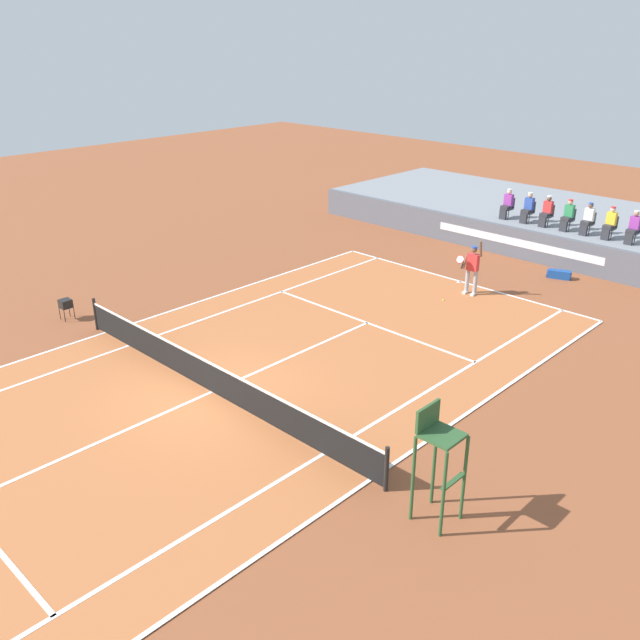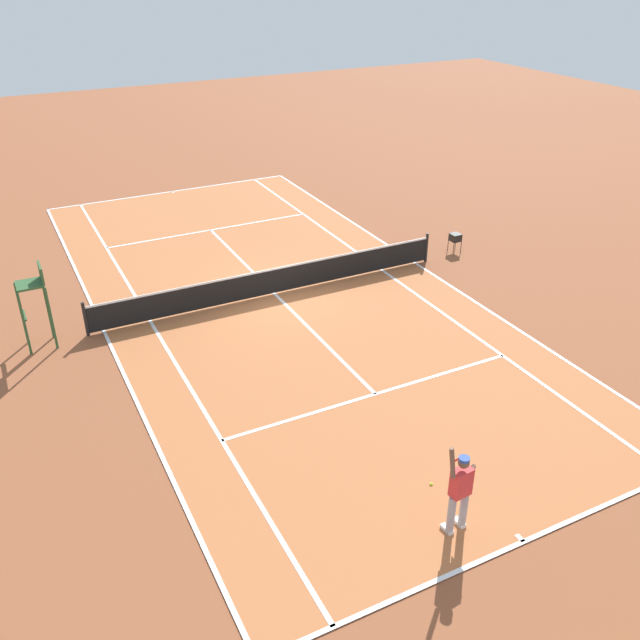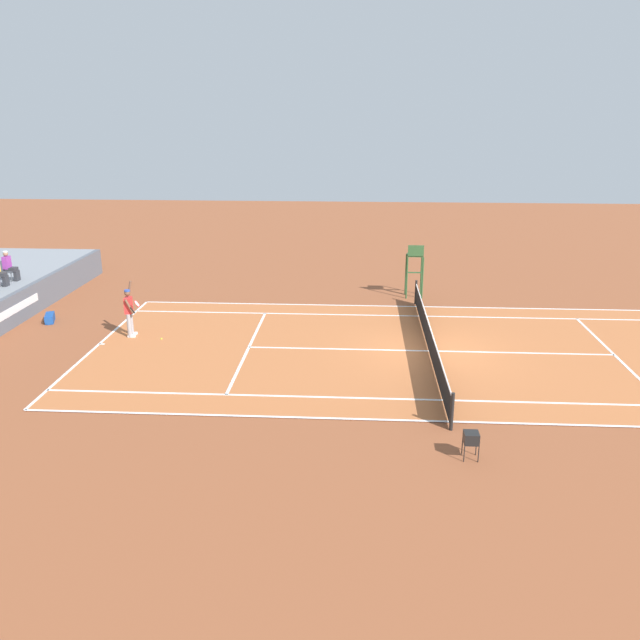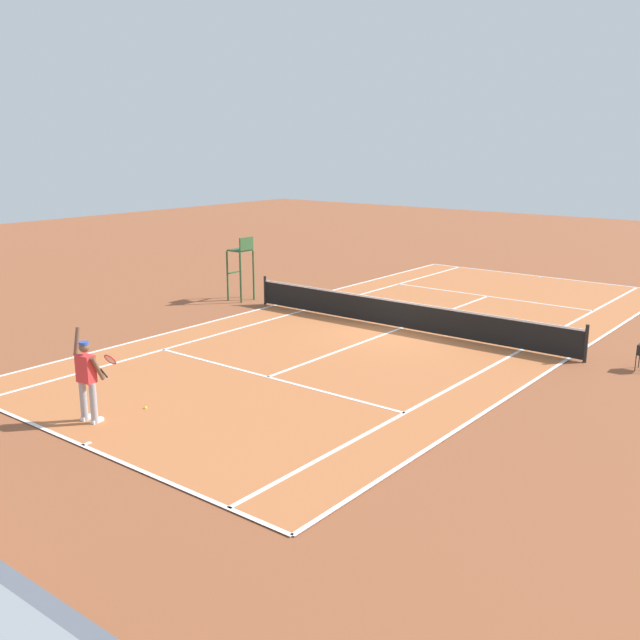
{
  "view_description": "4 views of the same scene",
  "coord_description": "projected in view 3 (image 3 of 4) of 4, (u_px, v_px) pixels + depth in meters",
  "views": [
    {
      "loc": [
        13.01,
        -9.3,
        8.93
      ],
      "look_at": [
        0.29,
        3.86,
        1.0
      ],
      "focal_mm": 37.98,
      "sensor_mm": 36.0,
      "label": 1
    },
    {
      "loc": [
        7.72,
        18.52,
        10.0
      ],
      "look_at": [
        0.29,
        3.86,
        1.0
      ],
      "focal_mm": 38.39,
      "sensor_mm": 36.0,
      "label": 2
    },
    {
      "loc": [
        -21.65,
        2.53,
        8.06
      ],
      "look_at": [
        0.29,
        3.86,
        1.0
      ],
      "focal_mm": 36.45,
      "sensor_mm": 36.0,
      "label": 3
    },
    {
      "loc": [
        -11.99,
        19.45,
        5.88
      ],
      "look_at": [
        0.29,
        3.86,
        1.0
      ],
      "focal_mm": 40.57,
      "sensor_mm": 36.0,
      "label": 4
    }
  ],
  "objects": [
    {
      "name": "ground_plane",
      "position": [
        429.0,
        351.0,
        22.89
      ],
      "size": [
        80.0,
        80.0,
        0.0
      ],
      "primitive_type": "plane",
      "color": "brown"
    },
    {
      "name": "court",
      "position": [
        429.0,
        351.0,
        22.89
      ],
      "size": [
        11.08,
        23.88,
        0.03
      ],
      "color": "#B76638",
      "rests_on": "ground"
    },
    {
      "name": "net",
      "position": [
        429.0,
        338.0,
        22.73
      ],
      "size": [
        11.98,
        0.1,
        1.07
      ],
      "color": "black",
      "rests_on": "ground"
    },
    {
      "name": "spectator_seated_6",
      "position": [
        9.0,
        266.0,
        27.26
      ],
      "size": [
        0.44,
        0.6,
        1.27
      ],
      "color": "#474C56",
      "rests_on": "bleacher_platform"
    },
    {
      "name": "tennis_player",
      "position": [
        129.0,
        311.0,
        24.14
      ],
      "size": [
        0.75,
        0.68,
        2.08
      ],
      "color": "#9E9EA3",
      "rests_on": "ground"
    },
    {
      "name": "tennis_ball",
      "position": [
        161.0,
        339.0,
        24.08
      ],
      "size": [
        0.07,
        0.07,
        0.07
      ],
      "primitive_type": "sphere",
      "color": "#D1E533",
      "rests_on": "ground"
    },
    {
      "name": "umpire_chair",
      "position": [
        415.0,
        263.0,
        29.19
      ],
      "size": [
        0.77,
        0.77,
        2.44
      ],
      "color": "#2D562D",
      "rests_on": "ground"
    },
    {
      "name": "equipment_bag",
      "position": [
        50.0,
        318.0,
        26.09
      ],
      "size": [
        0.96,
        0.61,
        0.32
      ],
      "color": "#194799",
      "rests_on": "ground"
    },
    {
      "name": "ball_hopper",
      "position": [
        471.0,
        437.0,
        15.66
      ],
      "size": [
        0.36,
        0.36,
        0.7
      ],
      "color": "black",
      "rests_on": "ground"
    }
  ]
}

